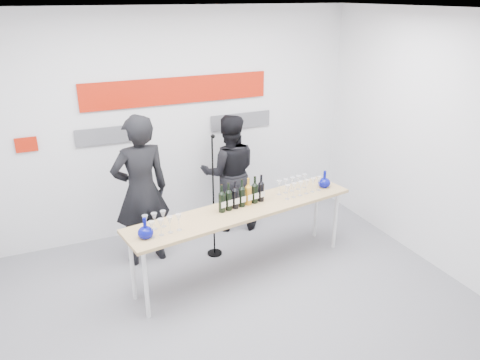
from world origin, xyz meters
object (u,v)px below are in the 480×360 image
object	(u,v)px
presenter_left	(141,191)
presenter_right	(229,173)
tasting_table	(243,213)
mic_stand	(214,220)

from	to	relation	value
presenter_left	presenter_right	world-z (taller)	presenter_left
tasting_table	presenter_left	xyz separation A→B (m)	(-1.01, 0.73, 0.16)
presenter_right	tasting_table	bearing A→B (deg)	91.89
presenter_right	mic_stand	xyz separation A→B (m)	(-0.48, -0.65, -0.33)
tasting_table	mic_stand	size ratio (longest dim) A/B	1.77
presenter_left	presenter_right	bearing A→B (deg)	-167.72
tasting_table	presenter_left	world-z (taller)	presenter_left
tasting_table	mic_stand	bearing A→B (deg)	100.01
tasting_table	presenter_right	bearing A→B (deg)	65.94
presenter_left	tasting_table	bearing A→B (deg)	138.66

